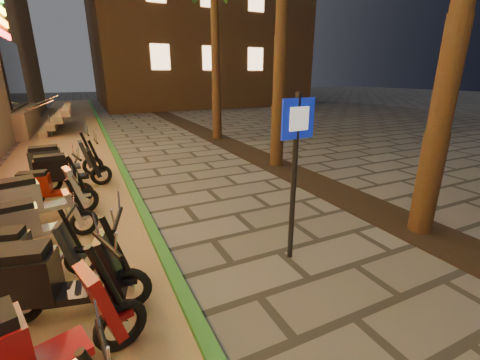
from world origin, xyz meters
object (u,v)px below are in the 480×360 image
scooter_6 (16,351)px  scooter_8 (23,253)px  scooter_9 (33,221)px  scooter_7 (47,279)px  scooter_10 (34,198)px  scooter_12 (64,170)px  scooter_13 (57,160)px  pedestrian_sign (296,156)px  scooter_11 (46,186)px

scooter_6 → scooter_8: (-0.22, 2.04, -0.10)m
scooter_9 → scooter_7: bearing=-90.3°
scooter_10 → scooter_12: (0.44, 1.95, -0.02)m
scooter_9 → scooter_13: (0.18, 3.95, 0.07)m
scooter_7 → scooter_10: 3.03m
scooter_9 → scooter_10: (-0.07, 0.98, 0.08)m
scooter_6 → scooter_7: (0.16, 1.05, -0.01)m
pedestrian_sign → scooter_7: bearing=173.5°
scooter_7 → scooter_8: 1.06m
scooter_7 → scooter_9: 2.05m
scooter_6 → scooter_7: bearing=64.6°
scooter_6 → scooter_9: size_ratio=1.17×
scooter_10 → scooter_13: bearing=72.0°
scooter_6 → scooter_12: size_ratio=1.05×
scooter_10 → scooter_11: size_ratio=1.22×
scooter_6 → scooter_12: bearing=71.3°
scooter_8 → scooter_10: scooter_10 is taller
scooter_6 → scooter_10: scooter_6 is taller
scooter_8 → scooter_7: bearing=-56.5°
pedestrian_sign → scooter_10: pedestrian_sign is taller
scooter_8 → scooter_12: 3.99m
scooter_13 → scooter_8: bearing=-96.2°
scooter_7 → scooter_12: bearing=102.9°
scooter_7 → scooter_13: size_ratio=1.00×
scooter_6 → scooter_13: bearing=73.1°
scooter_11 → scooter_6: bearing=-81.5°
scooter_9 → scooter_11: bearing=78.9°
scooter_10 → scooter_6: bearing=-99.5°
pedestrian_sign → scooter_6: (-3.45, -0.98, -1.08)m
pedestrian_sign → scooter_8: (-3.67, 1.06, -1.19)m
scooter_8 → scooter_9: size_ratio=0.96×
scooter_8 → scooter_6: bearing=-71.2°
pedestrian_sign → scooter_9: size_ratio=1.63×
scooter_11 → scooter_13: 1.95m
scooter_9 → scooter_10: 0.98m
pedestrian_sign → scooter_7: pedestrian_sign is taller
scooter_7 → scooter_8: bearing=124.0°
scooter_8 → scooter_13: size_ratio=0.83×
scooter_7 → scooter_6: bearing=-85.2°
pedestrian_sign → scooter_11: pedestrian_sign is taller
scooter_11 → scooter_12: 0.98m
pedestrian_sign → scooter_6: bearing=-169.4°
scooter_12 → pedestrian_sign: bearing=-61.2°
scooter_7 → scooter_10: (-0.41, 3.00, -0.00)m
scooter_7 → scooter_13: (-0.17, 5.97, -0.00)m
pedestrian_sign → scooter_8: size_ratio=1.70×
scooter_8 → scooter_12: size_ratio=0.86×
scooter_10 → scooter_12: 2.00m
scooter_9 → scooter_10: size_ratio=0.87×
pedestrian_sign → scooter_13: 7.05m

